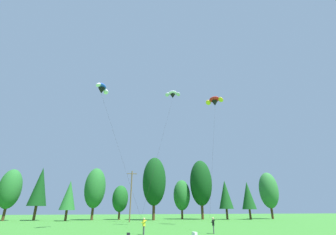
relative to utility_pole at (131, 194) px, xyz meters
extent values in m
cylinder|color=#472D19|center=(-28.29, 11.81, -4.03)|extent=(0.59, 0.59, 2.94)
ellipsoid|color=#236628|center=(-28.29, 11.81, 1.63)|extent=(4.97, 4.97, 9.21)
cylinder|color=#472D19|center=(-21.81, 12.01, -3.88)|extent=(0.62, 0.62, 3.23)
cone|color=#0F3D14|center=(-21.81, 12.01, 2.33)|extent=(4.34, 4.34, 9.20)
cylinder|color=#472D19|center=(-14.00, 8.02, -4.34)|extent=(0.53, 0.53, 2.31)
cone|color=#236628|center=(-14.00, 8.02, 0.10)|extent=(3.56, 3.56, 6.58)
cylinder|color=#472D19|center=(-8.54, 11.28, -3.93)|extent=(0.61, 0.61, 3.14)
ellipsoid|color=#236628|center=(-8.54, 11.28, 2.12)|extent=(5.18, 5.18, 9.84)
cylinder|color=#472D19|center=(-2.00, 12.19, -4.45)|extent=(0.51, 0.51, 2.10)
ellipsoid|color=#19561E|center=(-2.00, 12.19, -0.42)|extent=(4.06, 4.06, 6.57)
cylinder|color=#472D19|center=(6.20, 7.67, -3.59)|extent=(0.67, 0.67, 3.82)
ellipsoid|color=#0F3D14|center=(6.20, 7.67, 3.76)|extent=(5.92, 5.92, 11.97)
cylinder|color=#472D19|center=(14.59, 11.92, -4.23)|extent=(0.55, 0.55, 2.53)
ellipsoid|color=#236628|center=(14.59, 11.92, 0.64)|extent=(4.53, 4.53, 7.93)
cylinder|color=#472D19|center=(19.50, 9.61, -3.58)|extent=(0.68, 0.68, 3.85)
ellipsoid|color=#0F3D14|center=(19.50, 9.61, 3.83)|extent=(5.95, 5.95, 12.06)
cylinder|color=#472D19|center=(25.72, 8.06, -4.22)|extent=(0.56, 0.56, 2.57)
cone|color=#144719|center=(25.72, 8.06, 0.72)|extent=(3.77, 3.77, 7.31)
cylinder|color=#472D19|center=(31.55, 6.62, -4.27)|extent=(0.55, 0.55, 2.46)
cone|color=#144719|center=(31.55, 6.62, 0.47)|extent=(3.68, 3.68, 7.01)
cylinder|color=#472D19|center=(39.28, 8.48, -3.94)|extent=(0.61, 0.61, 3.12)
ellipsoid|color=#2D7033|center=(39.28, 8.48, 2.05)|extent=(5.15, 5.15, 9.75)
cylinder|color=brown|center=(0.00, 0.00, -0.27)|extent=(0.26, 0.26, 10.47)
cube|color=brown|center=(0.00, 0.00, 4.37)|extent=(2.20, 0.14, 0.14)
cylinder|color=#4C4C51|center=(0.15, -25.50, -5.08)|extent=(0.15, 0.15, 0.84)
cylinder|color=#4C4C51|center=(0.12, -25.31, -5.08)|extent=(0.15, 0.15, 0.84)
cube|color=yellow|center=(0.13, -25.40, -4.36)|extent=(0.30, 0.41, 0.60)
sphere|color=tan|center=(0.13, -25.40, -3.92)|extent=(0.22, 0.22, 0.22)
cylinder|color=yellow|center=(0.17, -25.64, -4.20)|extent=(0.53, 0.16, 0.35)
cylinder|color=yellow|center=(0.09, -25.17, -4.20)|extent=(0.53, 0.16, 0.35)
cylinder|color=#4C4C51|center=(7.90, -26.15, -5.08)|extent=(0.17, 0.17, 0.84)
cylinder|color=#4C4C51|center=(7.98, -25.96, -5.08)|extent=(0.17, 0.17, 0.84)
cube|color=black|center=(7.94, -26.06, -4.36)|extent=(0.37, 0.44, 0.60)
sphere|color=tan|center=(7.94, -26.06, -3.92)|extent=(0.22, 0.22, 0.22)
cylinder|color=black|center=(7.85, -26.28, -4.20)|extent=(0.52, 0.29, 0.35)
cylinder|color=black|center=(8.04, -25.84, -4.20)|extent=(0.52, 0.29, 0.35)
ellipsoid|color=white|center=(5.90, -15.11, 17.50)|extent=(1.88, 1.51, 0.94)
ellipsoid|color=silver|center=(6.88, -15.42, 17.21)|extent=(0.93, 1.11, 1.06)
ellipsoid|color=silver|center=(4.92, -14.80, 17.21)|extent=(1.12, 1.08, 1.06)
cone|color=black|center=(5.93, -15.02, 16.86)|extent=(1.16, 1.16, 0.79)
cylinder|color=black|center=(2.86, -20.24, 6.29)|extent=(6.16, 10.45, 20.35)
ellipsoid|color=red|center=(14.08, -15.48, 16.78)|extent=(2.42, 2.40, 1.19)
ellipsoid|color=yellow|center=(15.00, -16.35, 16.43)|extent=(1.45, 1.54, 1.32)
ellipsoid|color=yellow|center=(13.17, -14.61, 16.43)|extent=(1.53, 1.46, 1.32)
cone|color=black|center=(14.17, -15.38, 16.00)|extent=(1.60, 1.60, 0.97)
cylinder|color=black|center=(10.90, -20.65, 5.82)|extent=(6.56, 10.55, 19.41)
ellipsoid|color=blue|center=(-6.55, -19.00, 15.34)|extent=(1.82, 2.21, 0.97)
ellipsoid|color=white|center=(-6.03, -17.91, 15.00)|extent=(1.23, 1.19, 1.13)
ellipsoid|color=white|center=(-7.08, -20.09, 15.00)|extent=(1.23, 1.25, 1.13)
cone|color=black|center=(-6.64, -18.96, 14.59)|extent=(1.45, 1.45, 0.93)
cylinder|color=black|center=(-3.43, -22.21, 5.12)|extent=(6.44, 6.52, 18.01)
cube|color=black|center=(-1.60, -27.35, -5.30)|extent=(0.33, 0.25, 0.40)
cube|color=white|center=(5.26, -27.36, -5.33)|extent=(0.53, 0.62, 0.34)
camera|label=1|loc=(-3.07, -53.34, -2.88)|focal=24.91mm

